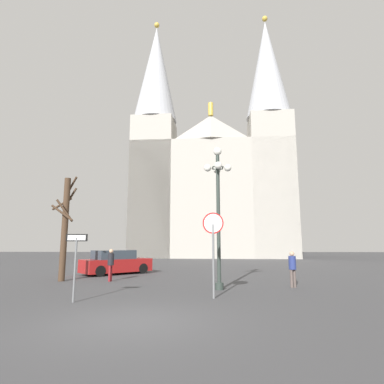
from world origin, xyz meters
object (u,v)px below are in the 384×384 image
(bare_tree, at_px, (65,225))
(parked_car_near_red, at_px, (116,263))
(pedestrian_walking, at_px, (292,266))
(cathedral, at_px, (212,177))
(street_lamp, at_px, (218,197))
(one_way_arrow_sign, at_px, (76,257))
(pedestrian_standing, at_px, (111,262))
(stop_sign, at_px, (213,237))

(bare_tree, height_order, parked_car_near_red, bare_tree)
(pedestrian_walking, bearing_deg, parked_car_near_red, 148.62)
(cathedral, bearing_deg, street_lamp, -91.93)
(bare_tree, relative_size, parked_car_near_red, 1.27)
(one_way_arrow_sign, xyz_separation_m, bare_tree, (-2.93, 5.72, 1.41))
(street_lamp, height_order, pedestrian_standing, street_lamp)
(pedestrian_walking, distance_m, pedestrian_standing, 8.98)
(cathedral, bearing_deg, pedestrian_walking, -85.66)
(street_lamp, xyz_separation_m, bare_tree, (-7.96, 2.80, -1.05))
(stop_sign, height_order, one_way_arrow_sign, stop_sign)
(one_way_arrow_sign, height_order, parked_car_near_red, one_way_arrow_sign)
(one_way_arrow_sign, xyz_separation_m, pedestrian_standing, (-0.39, 5.70, -0.48))
(parked_car_near_red, bearing_deg, pedestrian_standing, -79.07)
(parked_car_near_red, distance_m, pedestrian_walking, 11.07)
(one_way_arrow_sign, bearing_deg, pedestrian_standing, 93.93)
(street_lamp, relative_size, parked_car_near_red, 1.43)
(street_lamp, bearing_deg, pedestrian_walking, 12.20)
(pedestrian_standing, bearing_deg, pedestrian_walking, -13.26)
(street_lamp, distance_m, pedestrian_standing, 6.77)
(street_lamp, bearing_deg, pedestrian_standing, 152.91)
(stop_sign, xyz_separation_m, street_lamp, (0.33, 2.08, 1.78))
(cathedral, relative_size, one_way_arrow_sign, 15.58)
(one_way_arrow_sign, bearing_deg, cathedral, 79.77)
(one_way_arrow_sign, relative_size, street_lamp, 0.36)
(pedestrian_walking, bearing_deg, cathedral, 94.34)
(bare_tree, relative_size, pedestrian_walking, 3.51)
(bare_tree, bearing_deg, parked_car_near_red, 63.66)
(pedestrian_walking, bearing_deg, street_lamp, -167.80)
(bare_tree, height_order, pedestrian_walking, bare_tree)
(cathedral, relative_size, pedestrian_standing, 21.47)
(street_lamp, height_order, parked_car_near_red, street_lamp)
(pedestrian_standing, bearing_deg, street_lamp, -27.09)
(street_lamp, xyz_separation_m, pedestrian_standing, (-5.43, 2.78, -2.94))
(bare_tree, bearing_deg, one_way_arrow_sign, -62.89)
(one_way_arrow_sign, bearing_deg, street_lamp, 30.14)
(stop_sign, xyz_separation_m, bare_tree, (-7.64, 4.88, 0.73))
(stop_sign, height_order, street_lamp, street_lamp)
(one_way_arrow_sign, bearing_deg, pedestrian_walking, 23.56)
(cathedral, relative_size, pedestrian_walking, 22.23)
(parked_car_near_red, height_order, pedestrian_walking, pedestrian_walking)
(cathedral, relative_size, parked_car_near_red, 8.07)
(cathedral, height_order, one_way_arrow_sign, cathedral)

